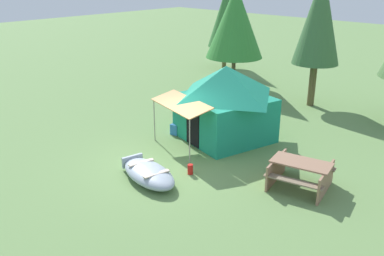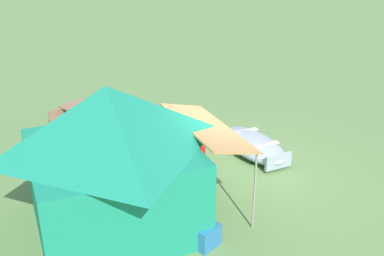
{
  "view_description": "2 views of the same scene",
  "coord_description": "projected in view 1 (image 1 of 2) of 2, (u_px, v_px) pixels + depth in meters",
  "views": [
    {
      "loc": [
        8.86,
        -8.12,
        5.74
      ],
      "look_at": [
        0.73,
        0.39,
        1.23
      ],
      "focal_mm": 39.13,
      "sensor_mm": 36.0,
      "label": 1
    },
    {
      "loc": [
        -6.26,
        5.88,
        4.84
      ],
      "look_at": [
        0.61,
        0.6,
        1.13
      ],
      "focal_mm": 41.59,
      "sensor_mm": 36.0,
      "label": 2
    }
  ],
  "objects": [
    {
      "name": "pine_tree_back_right",
      "position": [
        319.0,
        18.0,
        17.39
      ],
      "size": [
        1.99,
        1.99,
        5.79
      ],
      "color": "brown",
      "rests_on": "ground_plane"
    },
    {
      "name": "pine_tree_far_center",
      "position": [
        235.0,
        22.0,
        20.34
      ],
      "size": [
        2.82,
        2.82,
        5.06
      ],
      "color": "brown",
      "rests_on": "ground_plane"
    },
    {
      "name": "cooler_box",
      "position": [
        177.0,
        129.0,
        15.45
      ],
      "size": [
        0.38,
        0.49,
        0.39
      ],
      "primitive_type": "cube",
      "rotation": [
        0.0,
        0.0,
        1.75
      ],
      "color": "#2C73B4",
      "rests_on": "ground_plane"
    },
    {
      "name": "ground_plane",
      "position": [
        167.0,
        162.0,
        13.25
      ],
      "size": [
        80.0,
        80.0,
        0.0
      ],
      "primitive_type": "plane",
      "color": "#668A4C"
    },
    {
      "name": "picnic_table",
      "position": [
        301.0,
        172.0,
        11.55
      ],
      "size": [
        1.89,
        1.81,
        0.78
      ],
      "color": "#966E54",
      "rests_on": "ground_plane"
    },
    {
      "name": "pine_tree_back_left",
      "position": [
        225.0,
        17.0,
        24.72
      ],
      "size": [
        2.03,
        2.03,
        4.73
      ],
      "color": "brown",
      "rests_on": "ground_plane"
    },
    {
      "name": "beached_rowboat",
      "position": [
        149.0,
        173.0,
        12.0
      ],
      "size": [
        2.37,
        1.46,
        0.45
      ],
      "color": "#9CA8B7",
      "rests_on": "ground_plane"
    },
    {
      "name": "canvas_cabin_tent",
      "position": [
        225.0,
        102.0,
        14.63
      ],
      "size": [
        3.59,
        4.28,
        2.64
      ],
      "color": "#1B8C6C",
      "rests_on": "ground_plane"
    },
    {
      "name": "fuel_can",
      "position": [
        190.0,
        169.0,
        12.41
      ],
      "size": [
        0.21,
        0.21,
        0.31
      ],
      "primitive_type": "cylinder",
      "rotation": [
        0.0,
        0.0,
        1.29
      ],
      "color": "red",
      "rests_on": "ground_plane"
    }
  ]
}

